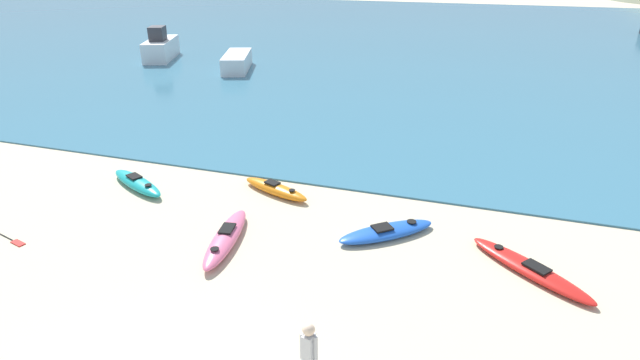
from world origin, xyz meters
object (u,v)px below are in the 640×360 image
(moored_boat_0, at_px, (161,47))
(person_near_foreground, at_px, (309,356))
(kayak_on_sand_0, at_px, (275,189))
(kayak_on_sand_4, at_px, (226,238))
(kayak_on_sand_2, at_px, (387,232))
(moored_boat_1, at_px, (237,62))
(kayak_on_sand_3, at_px, (137,183))
(kayak_on_sand_1, at_px, (530,269))

(moored_boat_0, bearing_deg, person_near_foreground, -51.40)
(kayak_on_sand_0, height_order, kayak_on_sand_4, kayak_on_sand_4)
(kayak_on_sand_2, height_order, moored_boat_1, moored_boat_1)
(kayak_on_sand_3, bearing_deg, kayak_on_sand_1, -5.46)
(kayak_on_sand_1, height_order, moored_boat_1, moored_boat_1)
(kayak_on_sand_1, height_order, moored_boat_0, moored_boat_0)
(moored_boat_0, bearing_deg, kayak_on_sand_1, -40.00)
(person_near_foreground, bearing_deg, kayak_on_sand_3, 142.65)
(kayak_on_sand_2, xyz_separation_m, kayak_on_sand_3, (-8.48, 0.52, 0.03))
(kayak_on_sand_4, xyz_separation_m, moored_boat_1, (-9.57, 19.71, 0.41))
(kayak_on_sand_1, bearing_deg, kayak_on_sand_2, 170.00)
(kayak_on_sand_1, relative_size, kayak_on_sand_2, 1.14)
(kayak_on_sand_1, xyz_separation_m, kayak_on_sand_4, (-7.67, -1.07, 0.05))
(kayak_on_sand_0, relative_size, kayak_on_sand_2, 0.99)
(kayak_on_sand_2, xyz_separation_m, kayak_on_sand_4, (-4.02, -1.71, 0.04))
(moored_boat_0, bearing_deg, kayak_on_sand_2, -43.74)
(kayak_on_sand_2, xyz_separation_m, moored_boat_1, (-13.59, 18.00, 0.44))
(moored_boat_1, bearing_deg, kayak_on_sand_1, -47.24)
(kayak_on_sand_1, height_order, kayak_on_sand_4, kayak_on_sand_4)
(moored_boat_0, relative_size, moored_boat_1, 1.05)
(kayak_on_sand_3, relative_size, moored_boat_1, 0.60)
(moored_boat_1, bearing_deg, moored_boat_0, 166.71)
(kayak_on_sand_0, distance_m, kayak_on_sand_4, 3.24)
(moored_boat_0, bearing_deg, kayak_on_sand_3, -57.81)
(kayak_on_sand_0, xyz_separation_m, person_near_foreground, (3.71, -7.31, 0.73))
(kayak_on_sand_2, bearing_deg, kayak_on_sand_4, -156.90)
(kayak_on_sand_0, bearing_deg, kayak_on_sand_1, -15.93)
(kayak_on_sand_3, xyz_separation_m, person_near_foreground, (8.25, -6.30, 0.72))
(kayak_on_sand_4, bearing_deg, person_near_foreground, -47.08)
(kayak_on_sand_4, height_order, moored_boat_1, moored_boat_1)
(kayak_on_sand_2, height_order, person_near_foreground, person_near_foreground)
(kayak_on_sand_2, xyz_separation_m, person_near_foreground, (-0.23, -5.78, 0.76))
(person_near_foreground, bearing_deg, kayak_on_sand_0, 116.92)
(kayak_on_sand_4, height_order, moored_boat_0, moored_boat_0)
(person_near_foreground, relative_size, moored_boat_1, 0.33)
(kayak_on_sand_0, bearing_deg, moored_boat_0, 132.47)
(kayak_on_sand_2, xyz_separation_m, moored_boat_0, (-20.52, 19.64, 0.74))
(kayak_on_sand_1, relative_size, person_near_foreground, 1.95)
(kayak_on_sand_1, relative_size, kayak_on_sand_3, 1.07)
(kayak_on_sand_4, bearing_deg, kayak_on_sand_3, 153.48)
(person_near_foreground, distance_m, moored_boat_1, 27.28)
(kayak_on_sand_3, distance_m, moored_boat_1, 18.22)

